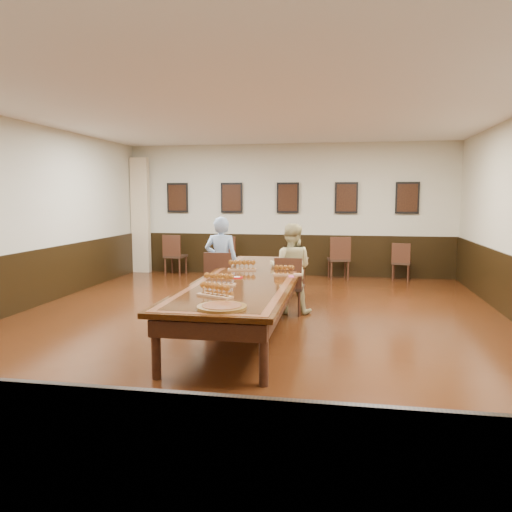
% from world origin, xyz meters
% --- Properties ---
extents(floor, '(8.00, 10.00, 0.02)m').
position_xyz_m(floor, '(0.00, 0.00, -0.01)').
color(floor, black).
rests_on(floor, ground).
extents(ceiling, '(8.00, 10.00, 0.02)m').
position_xyz_m(ceiling, '(0.00, 0.00, 3.21)').
color(ceiling, white).
rests_on(ceiling, floor).
extents(wall_back, '(8.00, 0.02, 3.20)m').
position_xyz_m(wall_back, '(0.00, 5.01, 1.60)').
color(wall_back, beige).
rests_on(wall_back, floor).
extents(wall_front, '(8.00, 0.02, 3.20)m').
position_xyz_m(wall_front, '(0.00, -5.01, 1.60)').
color(wall_front, beige).
rests_on(wall_front, floor).
extents(wall_left, '(0.02, 10.00, 3.20)m').
position_xyz_m(wall_left, '(-4.01, 0.00, 1.60)').
color(wall_left, beige).
rests_on(wall_left, floor).
extents(chair_man, '(0.49, 0.53, 1.00)m').
position_xyz_m(chair_man, '(-0.73, 1.07, 0.50)').
color(chair_man, black).
rests_on(chair_man, floor).
extents(chair_woman, '(0.47, 0.50, 0.96)m').
position_xyz_m(chair_woman, '(0.50, 0.88, 0.48)').
color(chair_woman, black).
rests_on(chair_woman, floor).
extents(spare_chair_a, '(0.52, 0.56, 1.00)m').
position_xyz_m(spare_chair_a, '(-2.73, 4.51, 0.50)').
color(spare_chair_a, black).
rests_on(spare_chair_a, floor).
extents(spare_chair_b, '(0.52, 0.56, 0.98)m').
position_xyz_m(spare_chair_b, '(-1.37, 4.53, 0.49)').
color(spare_chair_b, black).
rests_on(spare_chair_b, floor).
extents(spare_chair_c, '(0.56, 0.59, 1.01)m').
position_xyz_m(spare_chair_c, '(1.25, 4.54, 0.51)').
color(spare_chair_c, black).
rests_on(spare_chair_c, floor).
extents(spare_chair_d, '(0.49, 0.52, 0.88)m').
position_xyz_m(spare_chair_d, '(2.68, 4.63, 0.44)').
color(spare_chair_d, black).
rests_on(spare_chair_d, floor).
extents(person_man, '(0.60, 0.40, 1.59)m').
position_xyz_m(person_man, '(-0.73, 1.17, 0.80)').
color(person_man, '#4779B3').
rests_on(person_man, floor).
extents(person_woman, '(0.76, 0.61, 1.49)m').
position_xyz_m(person_woman, '(0.50, 0.98, 0.75)').
color(person_woman, '#C7B97C').
rests_on(person_woman, floor).
extents(pink_phone, '(0.10, 0.16, 0.01)m').
position_xyz_m(pink_phone, '(0.60, 0.11, 0.76)').
color(pink_phone, '#DD498F').
rests_on(pink_phone, conference_table).
extents(curtain, '(0.45, 0.18, 2.90)m').
position_xyz_m(curtain, '(-3.75, 4.82, 1.45)').
color(curtain, '#C6AF88').
rests_on(curtain, floor).
extents(wainscoting, '(8.00, 10.00, 1.00)m').
position_xyz_m(wainscoting, '(0.00, 0.00, 0.50)').
color(wainscoting, black).
rests_on(wainscoting, floor).
extents(conference_table, '(1.40, 5.00, 0.76)m').
position_xyz_m(conference_table, '(0.00, 0.00, 0.61)').
color(conference_table, black).
rests_on(conference_table, floor).
extents(posters, '(6.14, 0.04, 0.74)m').
position_xyz_m(posters, '(0.00, 4.94, 1.90)').
color(posters, black).
rests_on(posters, wall_back).
extents(flight_a, '(0.47, 0.21, 0.17)m').
position_xyz_m(flight_a, '(-0.25, 0.60, 0.83)').
color(flight_a, '#A06D43').
rests_on(flight_a, conference_table).
extents(flight_b, '(0.43, 0.15, 0.16)m').
position_xyz_m(flight_b, '(0.52, 0.21, 0.82)').
color(flight_b, '#A06D43').
rests_on(flight_b, conference_table).
extents(flight_c, '(0.46, 0.19, 0.17)m').
position_xyz_m(flight_c, '(-0.28, -0.78, 0.83)').
color(flight_c, '#A06D43').
rests_on(flight_c, conference_table).
extents(flight_d, '(0.48, 0.33, 0.17)m').
position_xyz_m(flight_d, '(-0.13, -1.57, 0.83)').
color(flight_d, '#A06D43').
rests_on(flight_d, conference_table).
extents(red_plate_grp, '(0.18, 0.18, 0.02)m').
position_xyz_m(red_plate_grp, '(-0.17, -0.17, 0.76)').
color(red_plate_grp, '#BB0C12').
rests_on(red_plate_grp, conference_table).
extents(carved_platter, '(0.63, 0.63, 0.04)m').
position_xyz_m(carved_platter, '(0.10, -2.16, 0.77)').
color(carved_platter, '#553411').
rests_on(carved_platter, conference_table).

